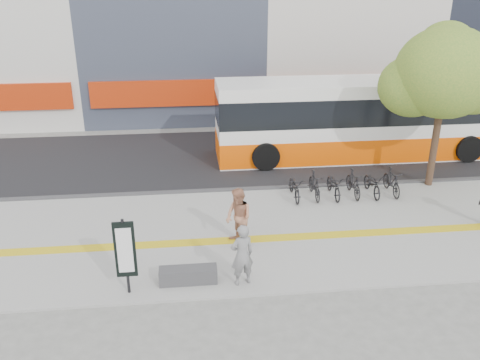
{
  "coord_description": "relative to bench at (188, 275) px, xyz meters",
  "views": [
    {
      "loc": [
        -2.48,
        -13.14,
        8.11
      ],
      "look_at": [
        -0.8,
        2.0,
        1.76
      ],
      "focal_mm": 37.69,
      "sensor_mm": 36.0,
      "label": 1
    }
  ],
  "objects": [
    {
      "name": "bus",
      "position": [
        8.12,
        9.7,
        1.42
      ],
      "size": [
        13.28,
        3.15,
        3.53
      ],
      "color": "white",
      "rests_on": "street"
    },
    {
      "name": "seated_woman",
      "position": [
        1.48,
        -0.21,
        0.68
      ],
      "size": [
        0.76,
        0.61,
        1.81
      ],
      "primitive_type": "imported",
      "rotation": [
        0.0,
        0.0,
        3.44
      ],
      "color": "black",
      "rests_on": "sidewalk"
    },
    {
      "name": "tactile_strip",
      "position": [
        2.6,
        2.2,
        -0.22
      ],
      "size": [
        40.0,
        0.45,
        0.01
      ],
      "primitive_type": "cube",
      "color": "gold",
      "rests_on": "sidewalk"
    },
    {
      "name": "sidewalk",
      "position": [
        2.6,
        2.7,
        -0.27
      ],
      "size": [
        40.0,
        7.0,
        0.08
      ],
      "primitive_type": "cube",
      "color": "gray",
      "rests_on": "ground"
    },
    {
      "name": "ground",
      "position": [
        2.6,
        1.2,
        -0.3
      ],
      "size": [
        120.0,
        120.0,
        0.0
      ],
      "primitive_type": "plane",
      "color": "slate",
      "rests_on": "ground"
    },
    {
      "name": "bicycle_row",
      "position": [
        5.98,
        5.2,
        0.25
      ],
      "size": [
        4.35,
        1.71,
        0.99
      ],
      "color": "black",
      "rests_on": "sidewalk"
    },
    {
      "name": "curb",
      "position": [
        2.6,
        6.2,
        -0.23
      ],
      "size": [
        40.0,
        0.25,
        0.14
      ],
      "primitive_type": "cube",
      "color": "#3B3A3D",
      "rests_on": "ground"
    },
    {
      "name": "bench",
      "position": [
        0.0,
        0.0,
        0.0
      ],
      "size": [
        1.6,
        0.45,
        0.45
      ],
      "primitive_type": "cube",
      "color": "#3B3A3D",
      "rests_on": "sidewalk"
    },
    {
      "name": "signboard",
      "position": [
        -1.6,
        -0.31,
        1.06
      ],
      "size": [
        0.55,
        0.1,
        2.2
      ],
      "color": "black",
      "rests_on": "sidewalk"
    },
    {
      "name": "street",
      "position": [
        2.6,
        10.2,
        -0.28
      ],
      "size": [
        40.0,
        8.0,
        0.06
      ],
      "primitive_type": "cube",
      "color": "black",
      "rests_on": "ground"
    },
    {
      "name": "pedestrian_tan",
      "position": [
        1.61,
        1.92,
        0.72
      ],
      "size": [
        1.07,
        1.15,
        1.9
      ],
      "primitive_type": "imported",
      "rotation": [
        0.0,
        0.0,
        -1.08
      ],
      "color": "#B07658",
      "rests_on": "sidewalk"
    },
    {
      "name": "street_tree",
      "position": [
        9.78,
        6.02,
        4.21
      ],
      "size": [
        4.4,
        3.8,
        6.31
      ],
      "color": "#322217",
      "rests_on": "sidewalk"
    }
  ]
}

